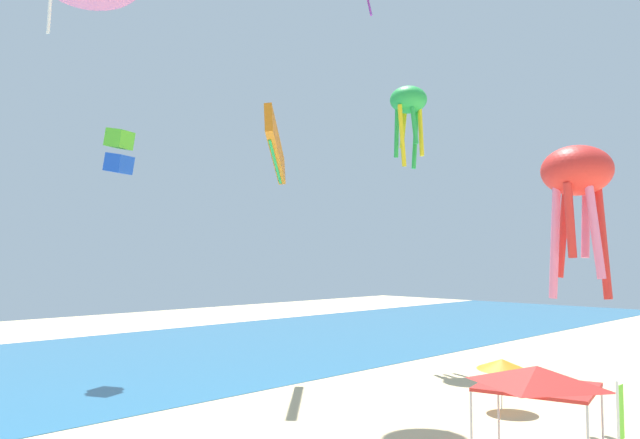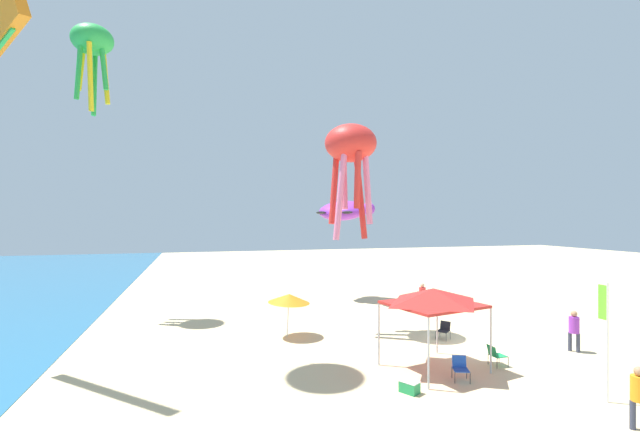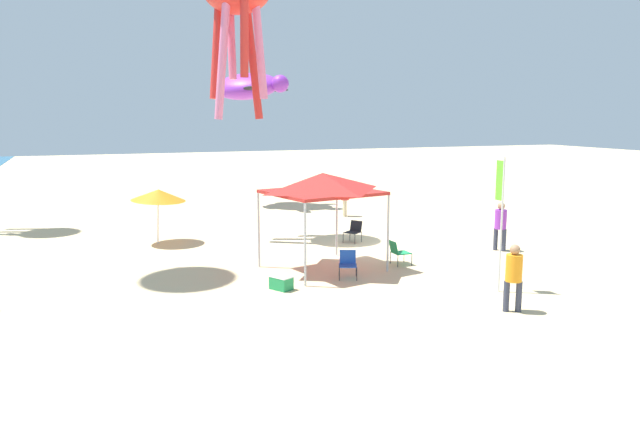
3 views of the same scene
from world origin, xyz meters
name	(u,v)px [view 1 (image 1 of 3)]	position (x,y,z in m)	size (l,w,h in m)	color
ocean_strip	(149,357)	(0.00, 30.12, 0.01)	(120.00, 25.27, 0.02)	#28668E
canopy_tent	(537,378)	(-2.44, 3.25, 2.76)	(3.50, 3.73, 3.11)	#B7B7BC
beach_umbrella	(502,364)	(3.54, 7.64, 1.88)	(2.07, 2.06, 2.19)	silver
kite_octopus_green	(408,104)	(11.06, 17.89, 16.06)	(2.35, 2.35, 5.22)	green
kite_parafoil_orange	(275,147)	(1.25, 19.41, 12.20)	(4.59, 4.34, 3.55)	orange
kite_box_lime	(119,151)	(-3.79, 27.13, 12.32)	(1.57, 1.66, 2.63)	#66D82D
kite_octopus_red	(577,179)	(3.67, 4.40, 9.32)	(2.66, 2.66, 5.91)	red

